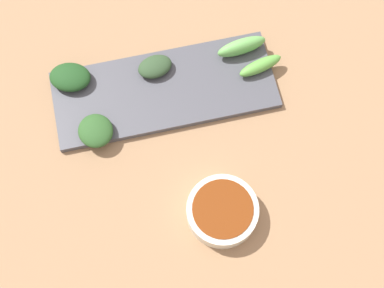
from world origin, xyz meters
name	(u,v)px	position (x,y,z in m)	size (l,w,h in m)	color
tabletop	(186,126)	(0.00, 0.00, 0.01)	(2.10, 2.10, 0.02)	#977351
sauce_bowl	(222,211)	(-0.16, -0.02, 0.04)	(0.11, 0.11, 0.04)	silver
serving_plate	(164,90)	(0.07, 0.02, 0.03)	(0.14, 0.38, 0.01)	#474850
broccoli_leafy_0	(155,67)	(0.11, 0.03, 0.04)	(0.04, 0.06, 0.02)	#2C4629
broccoli_stalk_1	(242,47)	(0.11, -0.12, 0.05)	(0.02, 0.09, 0.03)	#62AC53
broccoli_stalk_2	(260,66)	(0.07, -0.14, 0.04)	(0.02, 0.08, 0.02)	#5BA341
broccoli_leafy_3	(96,131)	(0.01, 0.15, 0.04)	(0.06, 0.06, 0.02)	#2A5325
broccoli_leafy_4	(70,77)	(0.12, 0.17, 0.04)	(0.05, 0.07, 0.03)	#1D451D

